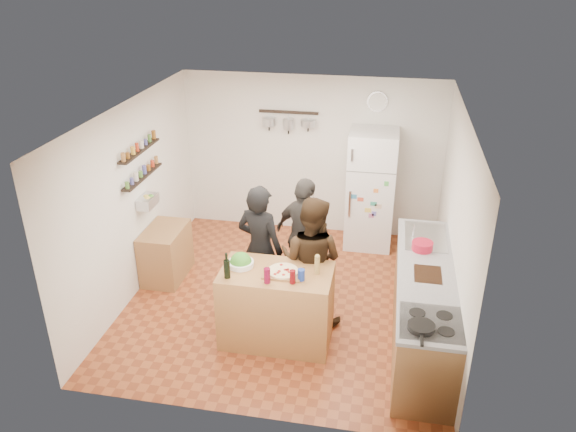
% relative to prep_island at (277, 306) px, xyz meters
% --- Properties ---
extents(room_shell, '(4.20, 4.20, 4.20)m').
position_rel_prep_island_xyz_m(room_shell, '(-0.05, 1.23, 0.79)').
color(room_shell, brown).
rests_on(room_shell, ground).
extents(prep_island, '(1.25, 0.72, 0.91)m').
position_rel_prep_island_xyz_m(prep_island, '(0.00, 0.00, 0.00)').
color(prep_island, olive).
rests_on(prep_island, floor).
extents(pizza_board, '(0.42, 0.34, 0.02)m').
position_rel_prep_island_xyz_m(pizza_board, '(0.08, -0.02, 0.47)').
color(pizza_board, brown).
rests_on(pizza_board, prep_island).
extents(pizza, '(0.34, 0.34, 0.02)m').
position_rel_prep_island_xyz_m(pizza, '(0.08, -0.02, 0.48)').
color(pizza, beige).
rests_on(pizza, pizza_board).
extents(salad_bowl, '(0.29, 0.29, 0.06)m').
position_rel_prep_island_xyz_m(salad_bowl, '(-0.42, 0.05, 0.48)').
color(salad_bowl, silver).
rests_on(salad_bowl, prep_island).
extents(wine_bottle, '(0.07, 0.07, 0.21)m').
position_rel_prep_island_xyz_m(wine_bottle, '(-0.50, -0.22, 0.56)').
color(wine_bottle, black).
rests_on(wine_bottle, prep_island).
extents(wine_glass_near, '(0.07, 0.07, 0.17)m').
position_rel_prep_island_xyz_m(wine_glass_near, '(-0.05, -0.24, 0.54)').
color(wine_glass_near, '#5C0722').
rests_on(wine_glass_near, prep_island).
extents(wine_glass_far, '(0.06, 0.06, 0.16)m').
position_rel_prep_island_xyz_m(wine_glass_far, '(0.22, -0.20, 0.53)').
color(wine_glass_far, '#53070B').
rests_on(wine_glass_far, prep_island).
extents(pepper_mill, '(0.06, 0.06, 0.19)m').
position_rel_prep_island_xyz_m(pepper_mill, '(0.45, 0.05, 0.55)').
color(pepper_mill, '#A08243').
rests_on(pepper_mill, prep_island).
extents(salt_canister, '(0.08, 0.08, 0.13)m').
position_rel_prep_island_xyz_m(salt_canister, '(0.30, -0.12, 0.52)').
color(salt_canister, navy).
rests_on(salt_canister, prep_island).
extents(person_left, '(0.70, 0.56, 1.67)m').
position_rel_prep_island_xyz_m(person_left, '(-0.33, 0.62, 0.38)').
color(person_left, black).
rests_on(person_left, floor).
extents(person_center, '(0.91, 0.79, 1.63)m').
position_rel_prep_island_xyz_m(person_center, '(0.32, 0.47, 0.36)').
color(person_center, black).
rests_on(person_center, floor).
extents(person_back, '(1.01, 0.84, 1.61)m').
position_rel_prep_island_xyz_m(person_back, '(0.15, 1.06, 0.35)').
color(person_back, '#2F2C2A').
rests_on(person_back, floor).
extents(counter_run, '(0.63, 2.63, 0.90)m').
position_rel_prep_island_xyz_m(counter_run, '(1.65, 0.29, -0.01)').
color(counter_run, '#9E7042').
rests_on(counter_run, floor).
extents(stove_top, '(0.60, 0.62, 0.02)m').
position_rel_prep_island_xyz_m(stove_top, '(1.65, -0.66, 0.46)').
color(stove_top, white).
rests_on(stove_top, counter_run).
extents(skillet, '(0.26, 0.26, 0.05)m').
position_rel_prep_island_xyz_m(skillet, '(1.55, -0.78, 0.49)').
color(skillet, black).
rests_on(skillet, stove_top).
extents(sink, '(0.50, 0.80, 0.03)m').
position_rel_prep_island_xyz_m(sink, '(1.65, 1.14, 0.46)').
color(sink, silver).
rests_on(sink, counter_run).
extents(cutting_board, '(0.30, 0.40, 0.02)m').
position_rel_prep_island_xyz_m(cutting_board, '(1.65, 0.24, 0.46)').
color(cutting_board, brown).
rests_on(cutting_board, counter_run).
extents(red_bowl, '(0.25, 0.25, 0.10)m').
position_rel_prep_island_xyz_m(red_bowl, '(1.60, 0.80, 0.52)').
color(red_bowl, '#AC132D').
rests_on(red_bowl, counter_run).
extents(fridge, '(0.70, 0.68, 1.80)m').
position_rel_prep_island_xyz_m(fridge, '(0.90, 2.59, 0.45)').
color(fridge, white).
rests_on(fridge, floor).
extents(wall_clock, '(0.30, 0.03, 0.30)m').
position_rel_prep_island_xyz_m(wall_clock, '(0.90, 2.92, 1.69)').
color(wall_clock, silver).
rests_on(wall_clock, back_wall).
extents(spice_shelf_lower, '(0.12, 1.00, 0.02)m').
position_rel_prep_island_xyz_m(spice_shelf_lower, '(-1.98, 1.04, 1.04)').
color(spice_shelf_lower, black).
rests_on(spice_shelf_lower, left_wall).
extents(spice_shelf_upper, '(0.12, 1.00, 0.02)m').
position_rel_prep_island_xyz_m(spice_shelf_upper, '(-1.98, 1.04, 1.40)').
color(spice_shelf_upper, black).
rests_on(spice_shelf_upper, left_wall).
extents(produce_basket, '(0.18, 0.35, 0.14)m').
position_rel_prep_island_xyz_m(produce_basket, '(-1.95, 1.04, 0.69)').
color(produce_basket, silver).
rests_on(produce_basket, left_wall).
extents(side_table, '(0.50, 0.80, 0.73)m').
position_rel_prep_island_xyz_m(side_table, '(-1.79, 1.08, -0.09)').
color(side_table, '#98663F').
rests_on(side_table, floor).
extents(pot_rack, '(0.90, 0.04, 0.04)m').
position_rel_prep_island_xyz_m(pot_rack, '(-0.40, 2.84, 1.49)').
color(pot_rack, black).
rests_on(pot_rack, back_wall).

